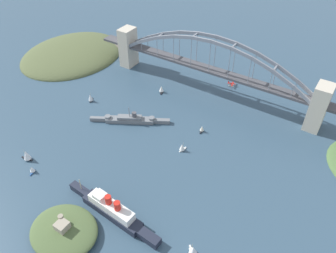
% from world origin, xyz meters
% --- Properties ---
extents(ground_plane, '(1400.00, 1400.00, 0.00)m').
position_xyz_m(ground_plane, '(0.00, 0.00, 0.00)').
color(ground_plane, '#334C60').
extents(harbor_arch_bridge, '(274.29, 18.93, 61.01)m').
position_xyz_m(harbor_arch_bridge, '(-0.00, -0.00, 25.26)').
color(harbor_arch_bridge, beige).
rests_on(harbor_arch_bridge, ground).
extents(headland_east_shore, '(113.26, 132.05, 20.23)m').
position_xyz_m(headland_east_shore, '(179.80, 17.51, 0.00)').
color(headland_east_shore, '#515B38').
rests_on(headland_east_shore, ground).
extents(ocean_liner, '(82.11, 13.11, 18.71)m').
position_xyz_m(ocean_liner, '(-14.84, 173.08, 5.59)').
color(ocean_liner, '#1E2333').
rests_on(ocean_liner, ground).
extents(naval_cruiser, '(66.97, 40.79, 16.48)m').
position_xyz_m(naval_cruiser, '(38.46, 84.72, 2.84)').
color(naval_cruiser, slate).
rests_on(naval_cruiser, ground).
extents(fort_island_mid_harbor, '(47.21, 40.82, 12.90)m').
position_xyz_m(fort_island_mid_harbor, '(2.12, 202.05, 3.76)').
color(fort_island_mid_harbor, '#4C6038').
rests_on(fort_island_mid_harbor, ground).
extents(seaplane_taxiing_near_bridge, '(8.67, 11.34, 4.97)m').
position_xyz_m(seaplane_taxiing_near_bridge, '(-15.27, -23.71, 2.15)').
color(seaplane_taxiing_near_bridge, '#B7B7B2').
rests_on(seaplane_taxiing_near_bridge, ground).
extents(small_boat_0, '(6.28, 8.02, 8.41)m').
position_xyz_m(small_boat_0, '(41.77, 27.87, 3.87)').
color(small_boat_0, black).
rests_on(small_boat_0, ground).
extents(small_boat_1, '(5.97, 7.84, 9.35)m').
position_xyz_m(small_boat_1, '(92.77, 80.48, 4.33)').
color(small_boat_1, black).
rests_on(small_boat_1, ground).
extents(small_boat_2, '(5.26, 6.96, 6.67)m').
position_xyz_m(small_boat_2, '(64.61, 176.81, 3.16)').
color(small_boat_2, '#234C8C').
rests_on(small_boat_2, ground).
extents(small_boat_3, '(5.43, 8.27, 8.15)m').
position_xyz_m(small_boat_3, '(-21.98, 91.39, 3.76)').
color(small_boat_3, silver).
rests_on(small_boat_3, ground).
extents(small_boat_4, '(10.75, 6.79, 11.24)m').
position_xyz_m(small_boat_4, '(78.96, 169.79, 5.22)').
color(small_boat_4, black).
rests_on(small_boat_4, ground).
extents(small_boat_5, '(8.88, 8.34, 9.28)m').
position_xyz_m(small_boat_5, '(-76.20, 168.07, 4.30)').
color(small_boat_5, silver).
rests_on(small_boat_5, ground).
extents(small_boat_6, '(3.97, 6.70, 6.71)m').
position_xyz_m(small_boat_6, '(-24.26, 60.64, 3.20)').
color(small_boat_6, black).
rests_on(small_boat_6, ground).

